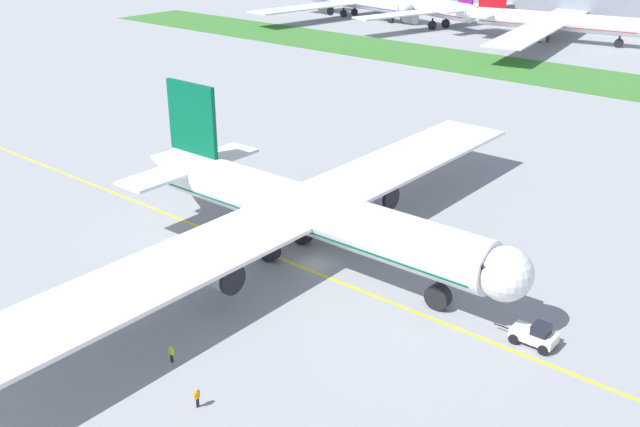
# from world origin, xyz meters

# --- Properties ---
(ground_plane) EXTENTS (600.00, 600.00, 0.00)m
(ground_plane) POSITION_xyz_m (0.00, 0.00, 0.00)
(ground_plane) COLOR gray
(ground_plane) RESTS_ON ground
(apron_taxi_line) EXTENTS (280.00, 0.36, 0.01)m
(apron_taxi_line) POSITION_xyz_m (0.00, -1.68, 0.00)
(apron_taxi_line) COLOR yellow
(apron_taxi_line) RESTS_ON ground
(grass_median_strip) EXTENTS (320.00, 24.00, 0.10)m
(grass_median_strip) POSITION_xyz_m (0.00, 102.31, 0.05)
(grass_median_strip) COLOR #38722D
(grass_median_strip) RESTS_ON ground
(airliner_foreground) EXTENTS (50.79, 80.35, 16.71)m
(airliner_foreground) POSITION_xyz_m (-1.84, 0.09, 5.68)
(airliner_foreground) COLOR white
(airliner_foreground) RESTS_ON ground
(pushback_tug) EXTENTS (5.67, 2.42, 2.17)m
(pushback_tug) POSITION_xyz_m (24.48, 0.41, 0.98)
(pushback_tug) COLOR white
(pushback_tug) RESTS_ON ground
(ground_crew_wingwalker_port) EXTENTS (0.55, 0.26, 1.57)m
(ground_crew_wingwalker_port) POSITION_xyz_m (2.33, -21.63, 0.96)
(ground_crew_wingwalker_port) COLOR black
(ground_crew_wingwalker_port) RESTS_ON ground
(ground_crew_marshaller_front) EXTENTS (0.34, 0.58, 1.68)m
(ground_crew_marshaller_front) POSITION_xyz_m (8.46, -24.17, 1.02)
(ground_crew_marshaller_front) COLOR black
(ground_crew_marshaller_front) RESTS_ON ground
(parked_airliner_far_left) EXTENTS (48.43, 78.01, 15.04)m
(parked_airliner_far_left) POSITION_xyz_m (-103.59, 141.57, 5.10)
(parked_airliner_far_left) COLOR white
(parked_airliner_far_left) RESTS_ON ground
(parked_airliner_far_centre) EXTENTS (38.07, 58.32, 16.68)m
(parked_airliner_far_centre) POSITION_xyz_m (-72.11, 139.92, 5.64)
(parked_airliner_far_centre) COLOR white
(parked_airliner_far_centre) RESTS_ON ground
(parked_airliner_far_right) EXTENTS (51.02, 82.66, 15.32)m
(parked_airliner_far_right) POSITION_xyz_m (-35.87, 140.77, 5.20)
(parked_airliner_far_right) COLOR white
(parked_airliner_far_right) RESTS_ON ground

